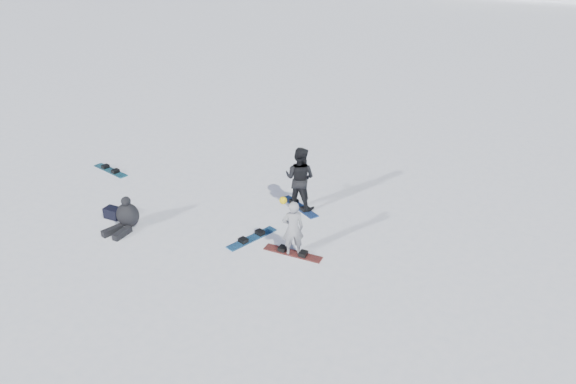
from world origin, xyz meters
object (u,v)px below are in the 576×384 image
(snowboarder_woman, at_px, (293,228))
(snowboarder_man, at_px, (300,178))
(snowboard_loose_a, at_px, (252,238))
(seated_rider, at_px, (126,216))
(gear_bag, at_px, (113,213))
(snowboard_loose_c, at_px, (111,171))

(snowboarder_woman, distance_m, snowboarder_man, 2.43)
(snowboarder_man, height_order, snowboard_loose_a, snowboarder_man)
(seated_rider, relative_size, gear_bag, 2.45)
(snowboarder_man, bearing_deg, seated_rider, 39.82)
(gear_bag, bearing_deg, snowboard_loose_c, 131.71)
(snowboarder_woman, bearing_deg, snowboard_loose_c, -48.40)
(snowboarder_man, height_order, seated_rider, snowboarder_man)
(snowboard_loose_a, bearing_deg, snowboard_loose_c, 95.30)
(snowboarder_man, distance_m, snowboard_loose_c, 6.63)
(snowboard_loose_a, bearing_deg, snowboarder_woman, -77.34)
(seated_rider, height_order, snowboard_loose_c, seated_rider)
(seated_rider, distance_m, gear_bag, 0.77)
(snowboarder_woman, xyz_separation_m, snowboard_loose_a, (-1.24, 0.20, -0.73))
(snowboarder_man, relative_size, snowboard_loose_a, 1.22)
(snowboarder_woman, height_order, snowboard_loose_c, snowboarder_woman)
(snowboard_loose_a, bearing_deg, seated_rider, 126.21)
(snowboarder_woman, height_order, gear_bag, snowboarder_woman)
(gear_bag, relative_size, snowboard_loose_c, 0.30)
(seated_rider, xyz_separation_m, snowboard_loose_a, (3.29, 0.85, -0.33))
(snowboarder_woman, xyz_separation_m, seated_rider, (-4.53, -0.65, -0.40))
(snowboard_loose_c, bearing_deg, snowboarder_woman, 0.58)
(snowboarder_man, relative_size, snowboard_loose_c, 1.22)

